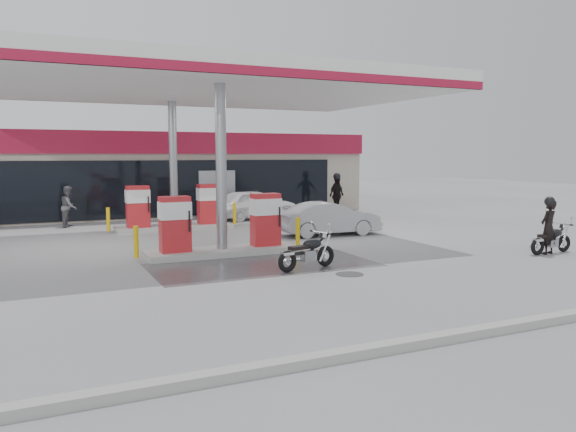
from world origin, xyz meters
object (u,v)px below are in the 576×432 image
object	(u,v)px
biker_walking	(337,195)
main_motorcycle	(552,240)
sedan_white	(254,204)
pump_island_far	(174,212)
pump_island_near	(222,231)
biker_main	(548,227)
parked_motorcycle	(308,253)
parked_car_right	(325,198)
attendant	(69,206)
hatchback_silver	(330,219)

from	to	relation	value
biker_walking	main_motorcycle	bearing A→B (deg)	-115.78
sedan_white	pump_island_far	bearing A→B (deg)	111.32
pump_island_near	pump_island_far	bearing A→B (deg)	90.00
biker_main	parked_motorcycle	size ratio (longest dim) A/B	0.89
parked_car_right	main_motorcycle	bearing A→B (deg)	-175.29
pump_island_far	attendant	xyz separation A→B (m)	(-3.69, 2.80, 0.13)
pump_island_far	attendant	bearing A→B (deg)	142.82
pump_island_near	main_motorcycle	world-z (taller)	pump_island_near
sedan_white	pump_island_near	bearing A→B (deg)	146.56
pump_island_far	attendant	distance (m)	4.63
pump_island_near	sedan_white	world-z (taller)	pump_island_near
pump_island_near	hatchback_silver	size ratio (longest dim) A/B	1.38
main_motorcycle	sedan_white	bearing A→B (deg)	107.74
pump_island_near	sedan_white	xyz separation A→B (m)	(4.22, 8.20, -0.02)
sedan_white	hatchback_silver	bearing A→B (deg)	179.95
attendant	pump_island_far	bearing A→B (deg)	-110.19
attendant	parked_car_right	distance (m)	14.06
parked_motorcycle	parked_car_right	xyz separation A→B (m)	(8.65, 14.99, 0.11)
pump_island_near	pump_island_far	size ratio (longest dim) A/B	1.00
pump_island_far	parked_car_right	xyz separation A→B (m)	(10.00, 6.00, -0.18)
biker_main	parked_car_right	xyz separation A→B (m)	(1.15, 16.01, -0.29)
biker_main	hatchback_silver	distance (m)	7.38
pump_island_far	biker_walking	size ratio (longest dim) A/B	2.65
biker_main	biker_walking	size ratio (longest dim) A/B	0.84
sedan_white	attendant	bearing A→B (deg)	79.43
main_motorcycle	parked_car_right	world-z (taller)	parked_car_right
pump_island_far	sedan_white	size ratio (longest dim) A/B	1.27
hatchback_silver	attendant	bearing A→B (deg)	57.42
pump_island_far	main_motorcycle	world-z (taller)	pump_island_far
main_motorcycle	hatchback_silver	xyz separation A→B (m)	(-4.17, 6.19, 0.22)
pump_island_near	sedan_white	size ratio (longest dim) A/B	1.27
sedan_white	biker_walking	size ratio (longest dim) A/B	2.08
attendant	biker_walking	distance (m)	12.29
main_motorcycle	biker_walking	world-z (taller)	biker_walking
parked_motorcycle	biker_walking	size ratio (longest dim) A/B	0.94
pump_island_far	sedan_white	xyz separation A→B (m)	(4.22, 2.20, -0.02)
pump_island_near	parked_car_right	world-z (taller)	pump_island_near
sedan_white	main_motorcycle	bearing A→B (deg)	-164.66
pump_island_far	hatchback_silver	size ratio (longest dim) A/B	1.38
parked_motorcycle	attendant	xyz separation A→B (m)	(-5.04, 11.79, 0.42)
parked_car_right	parked_motorcycle	bearing A→B (deg)	158.15
main_motorcycle	attendant	xyz separation A→B (m)	(-12.73, 12.79, 0.45)
pump_island_near	pump_island_far	world-z (taller)	same
sedan_white	biker_walking	xyz separation A→B (m)	(4.37, 0.00, 0.28)
attendant	sedan_white	bearing A→B (deg)	-77.35
pump_island_near	attendant	bearing A→B (deg)	112.76
pump_island_far	parked_car_right	distance (m)	11.66
parked_motorcycle	attendant	bearing A→B (deg)	100.40
pump_island_far	parked_motorcycle	distance (m)	9.09
attendant	biker_walking	size ratio (longest dim) A/B	0.87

